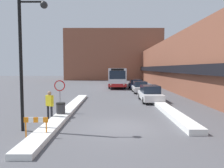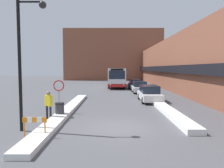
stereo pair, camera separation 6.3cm
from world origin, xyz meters
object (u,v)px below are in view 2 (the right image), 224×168
(pedestrian, at_px, (50,103))
(trash_bin, at_px, (61,110))
(stop_sign, at_px, (60,89))
(construction_barricade, at_px, (36,123))
(city_bus, at_px, (117,77))
(parked_car_back, at_px, (136,84))
(parked_car_middle, at_px, (141,87))
(parked_car_front, at_px, (150,94))
(street_lamp, at_px, (26,50))

(pedestrian, relative_size, trash_bin, 1.86)
(stop_sign, distance_m, construction_barricade, 5.61)
(trash_bin, bearing_deg, stop_sign, 105.02)
(pedestrian, xyz_separation_m, trash_bin, (0.48, 0.77, -0.58))
(city_bus, distance_m, parked_car_back, 4.98)
(parked_car_middle, distance_m, trash_bin, 15.82)
(parked_car_middle, height_order, trash_bin, parked_car_middle)
(parked_car_front, xyz_separation_m, trash_bin, (-6.93, -6.74, -0.28))
(parked_car_back, bearing_deg, parked_car_front, -90.00)
(stop_sign, bearing_deg, construction_barricade, -87.69)
(pedestrian, bearing_deg, trash_bin, 90.16)
(construction_barricade, bearing_deg, trash_bin, 87.97)
(street_lamp, bearing_deg, parked_car_front, 51.31)
(parked_car_front, height_order, pedestrian, pedestrian)
(trash_bin, bearing_deg, construction_barricade, -92.03)
(parked_car_back, relative_size, stop_sign, 1.94)
(trash_bin, bearing_deg, parked_car_back, 70.55)
(city_bus, distance_m, pedestrian, 24.80)
(city_bus, distance_m, parked_car_middle, 9.86)
(city_bus, height_order, construction_barricade, city_bus)
(city_bus, xyz_separation_m, construction_barricade, (-4.23, -27.74, -1.05))
(stop_sign, bearing_deg, trash_bin, -74.98)
(stop_sign, distance_m, pedestrian, 2.23)
(street_lamp, bearing_deg, parked_car_middle, 65.56)
(stop_sign, xyz_separation_m, construction_barricade, (0.22, -5.52, -1.01))
(street_lamp, bearing_deg, parked_car_back, 70.92)
(parked_car_front, xyz_separation_m, construction_barricade, (-7.08, -10.88, -0.09))
(construction_barricade, bearing_deg, parked_car_middle, 68.91)
(parked_car_front, height_order, trash_bin, parked_car_front)
(city_bus, xyz_separation_m, pedestrian, (-4.57, -24.37, -0.66))
(parked_car_front, height_order, parked_car_back, parked_car_front)
(parked_car_back, distance_m, street_lamp, 24.24)
(stop_sign, height_order, pedestrian, stop_sign)
(parked_car_middle, distance_m, pedestrian, 16.72)
(parked_car_front, bearing_deg, trash_bin, -135.79)
(parked_car_middle, bearing_deg, street_lamp, -114.44)
(stop_sign, height_order, construction_barricade, stop_sign)
(parked_car_middle, distance_m, parked_car_back, 5.42)
(city_bus, distance_m, street_lamp, 27.23)
(parked_car_front, bearing_deg, parked_car_back, 90.00)
(city_bus, relative_size, parked_car_front, 2.64)
(city_bus, height_order, parked_car_front, city_bus)
(city_bus, xyz_separation_m, parked_car_front, (2.84, -16.86, -0.96))
(parked_car_back, xyz_separation_m, construction_barricade, (-7.08, -23.77, -0.06))
(pedestrian, bearing_deg, parked_car_front, 77.71)
(parked_car_front, xyz_separation_m, parked_car_back, (0.00, 12.89, -0.03))
(parked_car_back, xyz_separation_m, trash_bin, (-6.93, -19.63, -0.25))
(parked_car_back, height_order, street_lamp, street_lamp)
(city_bus, relative_size, trash_bin, 13.20)
(parked_car_middle, bearing_deg, parked_car_front, -90.00)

